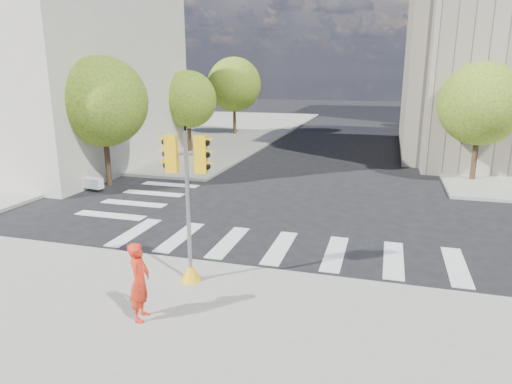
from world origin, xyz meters
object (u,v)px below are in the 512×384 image
(photographer, at_px, (140,281))
(planter_wall, at_px, (56,178))
(lamp_near, at_px, (479,90))
(lamp_far, at_px, (451,84))
(traffic_signal, at_px, (189,219))

(photographer, xyz_separation_m, planter_wall, (-10.94, 10.57, -0.67))
(lamp_near, distance_m, photographer, 23.97)
(lamp_far, bearing_deg, planter_wall, -130.14)
(traffic_signal, relative_size, planter_wall, 0.69)
(photographer, bearing_deg, traffic_signal, -18.93)
(lamp_far, bearing_deg, photographer, -105.84)
(traffic_signal, bearing_deg, lamp_near, 54.83)
(lamp_near, xyz_separation_m, traffic_signal, (-9.79, -19.35, -2.68))
(lamp_near, distance_m, planter_wall, 24.03)
(photographer, bearing_deg, lamp_far, -27.48)
(lamp_far, xyz_separation_m, planter_wall, (-21.00, -24.90, -4.18))
(lamp_near, xyz_separation_m, photographer, (-10.06, -21.47, -3.51))
(lamp_far, distance_m, planter_wall, 32.84)
(lamp_near, distance_m, traffic_signal, 21.85)
(lamp_near, relative_size, lamp_far, 1.00)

